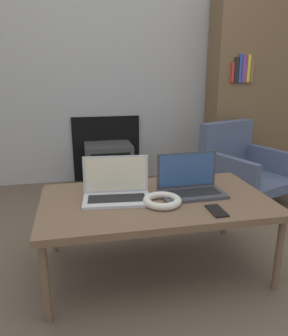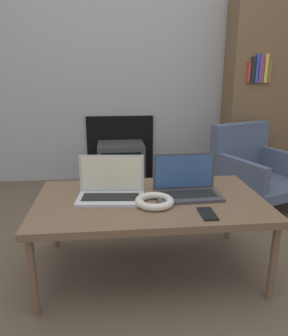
{
  "view_description": "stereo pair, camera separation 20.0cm",
  "coord_description": "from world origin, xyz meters",
  "px_view_note": "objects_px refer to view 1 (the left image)",
  "views": [
    {
      "loc": [
        -0.39,
        -1.32,
        1.08
      ],
      "look_at": [
        0.0,
        0.56,
        0.51
      ],
      "focal_mm": 35.0,
      "sensor_mm": 36.0,
      "label": 1
    },
    {
      "loc": [
        -0.2,
        -1.35,
        1.08
      ],
      "look_at": [
        0.0,
        0.56,
        0.51
      ],
      "focal_mm": 35.0,
      "sensor_mm": 36.0,
      "label": 2
    }
  ],
  "objects_px": {
    "laptop_left": "(116,190)",
    "tv": "(109,165)",
    "armchair": "(240,164)",
    "phone": "(217,211)",
    "laptop_right": "(190,184)",
    "headphones": "(162,201)"
  },
  "relations": [
    {
      "from": "laptop_left",
      "to": "tv",
      "type": "bearing_deg",
      "value": 91.49
    },
    {
      "from": "laptop_left",
      "to": "armchair",
      "type": "relative_size",
      "value": 0.45
    },
    {
      "from": "laptop_left",
      "to": "phone",
      "type": "relative_size",
      "value": 2.6
    },
    {
      "from": "laptop_left",
      "to": "armchair",
      "type": "bearing_deg",
      "value": 42.51
    },
    {
      "from": "laptop_right",
      "to": "tv",
      "type": "relative_size",
      "value": 0.81
    },
    {
      "from": "laptop_left",
      "to": "tv",
      "type": "xyz_separation_m",
      "value": [
        0.1,
        1.42,
        -0.27
      ]
    },
    {
      "from": "laptop_left",
      "to": "phone",
      "type": "height_order",
      "value": "laptop_left"
    },
    {
      "from": "tv",
      "to": "laptop_right",
      "type": "bearing_deg",
      "value": -77.68
    },
    {
      "from": "phone",
      "to": "armchair",
      "type": "relative_size",
      "value": 0.17
    },
    {
      "from": "laptop_right",
      "to": "armchair",
      "type": "bearing_deg",
      "value": 46.74
    },
    {
      "from": "laptop_right",
      "to": "headphones",
      "type": "xyz_separation_m",
      "value": [
        -0.19,
        -0.12,
        -0.03
      ]
    },
    {
      "from": "headphones",
      "to": "armchair",
      "type": "relative_size",
      "value": 0.24
    },
    {
      "from": "armchair",
      "to": "headphones",
      "type": "bearing_deg",
      "value": -155.0
    },
    {
      "from": "laptop_left",
      "to": "armchair",
      "type": "height_order",
      "value": "laptop_left"
    },
    {
      "from": "armchair",
      "to": "tv",
      "type": "bearing_deg",
      "value": 133.88
    },
    {
      "from": "headphones",
      "to": "tv",
      "type": "xyz_separation_m",
      "value": [
        -0.12,
        1.54,
        -0.24
      ]
    },
    {
      "from": "headphones",
      "to": "phone",
      "type": "bearing_deg",
      "value": -31.61
    },
    {
      "from": "laptop_right",
      "to": "tv",
      "type": "height_order",
      "value": "laptop_right"
    },
    {
      "from": "laptop_left",
      "to": "laptop_right",
      "type": "xyz_separation_m",
      "value": [
        0.41,
        0.0,
        0.0
      ]
    },
    {
      "from": "tv",
      "to": "armchair",
      "type": "xyz_separation_m",
      "value": [
        1.1,
        -0.51,
        0.09
      ]
    },
    {
      "from": "laptop_left",
      "to": "armchair",
      "type": "distance_m",
      "value": 1.51
    },
    {
      "from": "tv",
      "to": "phone",
      "type": "bearing_deg",
      "value": -78.21
    }
  ]
}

